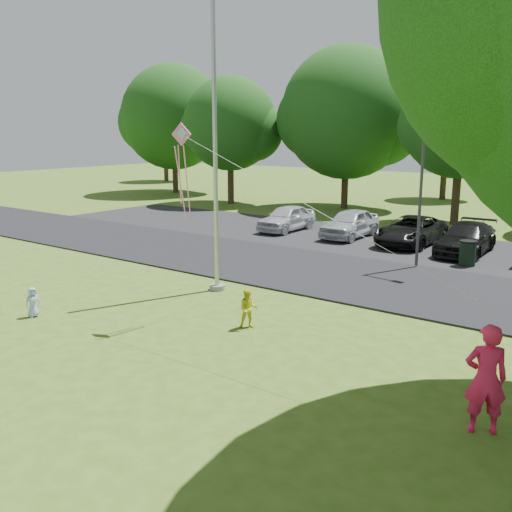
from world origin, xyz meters
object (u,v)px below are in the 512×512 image
Objects in this scene: flagpole at (215,160)px; kite at (188,155)px; trash_can at (468,254)px; child_yellow at (248,309)px; street_lamp at (427,179)px; child_blue at (33,302)px; woman at (486,379)px.

flagpole is 3.31m from kite.
child_yellow is (-2.53, -10.32, 0.01)m from trash_can.
trash_can is at bearing 55.69° from street_lamp.
flagpole is at bearing -124.79° from trash_can.
child_blue is 6.03m from kite.
child_blue is (-6.62, -11.79, -2.93)m from street_lamp.
child_blue is at bearing -120.97° from trash_can.
street_lamp is 3.38m from trash_can.
woman is 0.23× the size of kite.
flagpole is 7.98m from street_lamp.
street_lamp is at bearing 62.71° from kite.
kite is at bearing -45.01° from child_blue.
trash_can is 1.21× the size of child_blue.
trash_can is at bearing 55.21° from flagpole.
flagpole is at bearing 103.59° from child_yellow.
trash_can is 10.62m from child_yellow.
trash_can is 0.97× the size of child_yellow.
trash_can is 15.30m from child_blue.
flagpole is 1.79× the size of street_lamp.
kite is (-2.72, -9.56, 1.09)m from street_lamp.
kite is at bearing -110.06° from trash_can.
woman is 8.66m from kite.
flagpole reaches higher than street_lamp.
trash_can is 12.24m from kite.
child_yellow is 6.04m from child_blue.
flagpole reaches higher than trash_can.
flagpole reaches higher than kite.
street_lamp is (4.30, 6.67, -0.81)m from flagpole.
trash_can is (1.26, 1.33, -2.84)m from street_lamp.
flagpole is 11.92× the size of child_blue.
trash_can is (5.56, 8.00, -3.65)m from flagpole.
child_yellow is at bearing -47.09° from child_blue.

